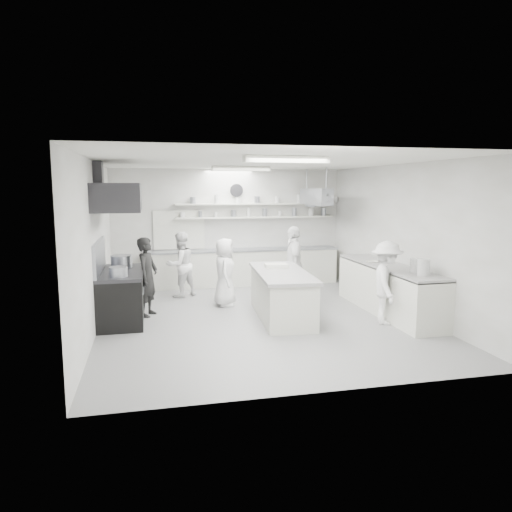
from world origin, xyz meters
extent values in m
cube|color=#9C9C9F|center=(0.00, 0.00, -0.01)|extent=(6.00, 7.00, 0.02)
cube|color=silver|center=(0.00, 0.00, 3.01)|extent=(6.00, 7.00, 0.02)
cube|color=silver|center=(0.00, 3.50, 1.50)|extent=(6.00, 0.04, 3.00)
cube|color=silver|center=(0.00, -3.50, 1.50)|extent=(6.00, 0.04, 3.00)
cube|color=silver|center=(-3.00, 0.00, 1.50)|extent=(0.04, 7.00, 3.00)
cube|color=silver|center=(3.00, 0.00, 1.50)|extent=(0.04, 7.00, 3.00)
cube|color=black|center=(-2.60, 0.40, 0.45)|extent=(0.80, 1.80, 0.90)
cube|color=#2A2A2E|center=(-2.60, 0.40, 2.35)|extent=(0.85, 2.00, 0.50)
cube|color=silver|center=(0.30, 3.20, 0.46)|extent=(5.00, 0.60, 0.92)
cube|color=silver|center=(0.70, 3.37, 1.75)|extent=(4.20, 0.26, 0.04)
cube|color=silver|center=(0.70, 3.37, 2.10)|extent=(4.20, 0.26, 0.04)
cube|color=black|center=(-1.30, 3.48, 1.45)|extent=(1.30, 0.04, 1.00)
cylinder|color=silver|center=(0.20, 3.46, 2.45)|extent=(0.32, 0.05, 0.32)
cube|color=silver|center=(2.65, -0.20, 0.47)|extent=(0.74, 3.30, 0.94)
cube|color=#979BA6|center=(2.00, 2.40, 2.30)|extent=(0.30, 1.60, 0.40)
cube|color=silver|center=(0.00, -1.80, 2.94)|extent=(1.30, 0.25, 0.10)
cube|color=silver|center=(0.00, 1.80, 2.94)|extent=(1.30, 0.25, 0.10)
cube|color=silver|center=(0.44, -0.05, 0.43)|extent=(1.05, 2.41, 0.87)
cylinder|color=#979BA6|center=(-2.60, 0.83, 1.06)|extent=(0.41, 0.41, 0.29)
imported|color=black|center=(-2.11, 0.64, 0.78)|extent=(0.57, 0.67, 1.56)
imported|color=white|center=(-1.37, 2.16, 0.76)|extent=(0.93, 0.87, 1.51)
imported|color=white|center=(-0.50, 1.11, 0.73)|extent=(0.57, 0.77, 1.46)
imported|color=white|center=(1.06, 1.16, 0.84)|extent=(0.63, 1.05, 1.68)
imported|color=white|center=(2.22, -0.89, 0.78)|extent=(0.90, 1.14, 1.55)
imported|color=#979BA6|center=(0.37, 0.41, 0.90)|extent=(0.30, 0.30, 0.07)
imported|color=silver|center=(0.41, 0.56, 0.89)|extent=(0.22, 0.22, 0.06)
imported|color=silver|center=(2.50, 0.23, 0.97)|extent=(0.30, 0.30, 0.06)
camera|label=1|loc=(-2.04, -8.75, 2.52)|focal=33.17mm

